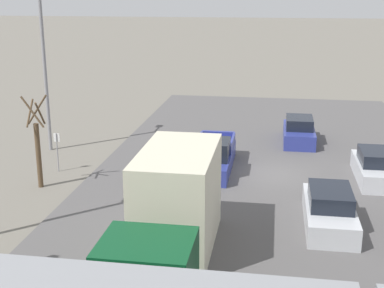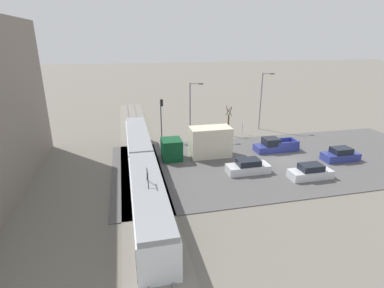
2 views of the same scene
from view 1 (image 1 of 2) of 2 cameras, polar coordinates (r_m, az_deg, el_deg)
The scene contains 10 objects.
ground_plane at distance 27.54m, azimuth 8.26°, elevation -3.35°, with size 320.00×320.00×0.00m, color slate.
road_surface at distance 27.53m, azimuth 8.27°, elevation -3.27°, with size 18.00×40.24×0.08m.
box_truck at distance 18.32m, azimuth -2.14°, elevation -7.55°, with size 2.61×8.37×3.63m.
pickup_truck at distance 27.73m, azimuth 2.17°, elevation -1.43°, with size 2.00×5.53×1.76m.
sedan_car_0 at distance 33.40m, azimuth 11.33°, elevation 1.28°, with size 1.85×4.28×1.56m.
sedan_car_1 at distance 27.77m, azimuth 18.97°, elevation -2.41°, with size 1.80×4.44×1.50m.
sedan_car_2 at distance 22.03m, azimuth 14.45°, elevation -6.84°, with size 1.89×4.62×1.51m.
street_tree at distance 26.14m, azimuth -16.13°, elevation -0.23°, with size 1.06×0.88×4.47m.
street_lamp_mid_block at distance 31.84m, azimuth -15.33°, elevation 8.28°, with size 0.36×1.95×8.87m.
no_parking_sign at distance 28.38m, azimuth -14.18°, elevation -0.43°, with size 0.32×0.08×2.04m.
Camera 1 is at (-0.12, 25.99, 9.12)m, focal length 50.00 mm.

